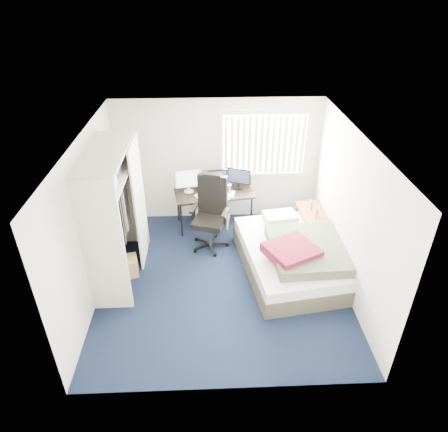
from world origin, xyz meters
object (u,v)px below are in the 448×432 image
at_px(desk, 214,190).
at_px(bed, 295,255).
at_px(office_chair, 211,220).
at_px(nightstand, 312,215).

bearing_deg(desk, bed, -48.65).
xyz_separation_m(desk, office_chair, (-0.08, -0.71, -0.24)).
height_order(desk, office_chair, office_chair).
relative_size(desk, office_chair, 1.15).
distance_m(office_chair, bed, 1.68).
bearing_deg(desk, office_chair, -96.13).
bearing_deg(bed, office_chair, 149.64).
distance_m(desk, bed, 2.12).
xyz_separation_m(office_chair, nightstand, (1.92, 0.10, -0.01)).
height_order(nightstand, bed, nightstand).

